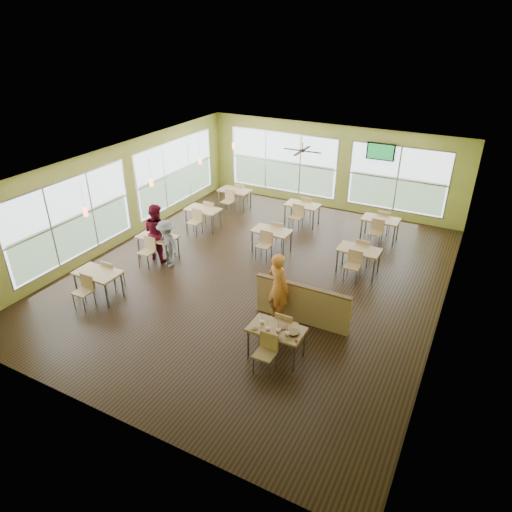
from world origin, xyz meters
name	(u,v)px	position (x,y,z in m)	size (l,w,h in m)	color
room	(258,224)	(0.00, 0.00, 1.60)	(12.00, 12.04, 3.20)	black
window_bays	(232,182)	(-2.65, 3.08, 1.48)	(9.24, 10.24, 2.38)	white
main_table	(276,333)	(2.00, -3.00, 0.63)	(1.22, 1.52, 0.87)	tan
half_wall_divider	(302,304)	(2.00, -1.55, 0.52)	(2.40, 0.14, 1.04)	tan
dining_tables	(254,227)	(-1.05, 1.71, 0.63)	(6.92, 8.72, 0.87)	tan
pendant_lights	(176,171)	(-3.20, 0.68, 2.45)	(0.11, 7.31, 0.86)	#2D2119
ceiling_fan	(302,151)	(0.00, 3.00, 2.95)	(1.25, 1.25, 0.29)	#2D2119
tv_backwall	(381,152)	(1.80, 5.90, 2.45)	(1.00, 0.07, 0.60)	black
man_plaid	(278,287)	(1.43, -1.71, 0.91)	(0.66, 0.44, 1.82)	#F4581B
patron_maroon	(157,232)	(-3.20, -0.51, 0.89)	(0.87, 0.67, 1.78)	maroon
patron_grey	(167,244)	(-2.65, -0.76, 0.73)	(0.94, 0.54, 1.46)	slate
cup_blue	(262,323)	(1.68, -3.05, 0.82)	(0.10, 0.10, 0.36)	white
cup_yellow	(268,330)	(1.90, -3.22, 0.83)	(0.10, 0.10, 0.37)	white
cup_red_near	(278,331)	(2.12, -3.17, 0.82)	(0.10, 0.10, 0.37)	white
cup_red_far	(287,335)	(2.33, -3.19, 0.83)	(0.10, 0.10, 0.37)	white
food_basket	(293,333)	(2.39, -3.01, 0.78)	(0.27, 0.27, 0.06)	black
ketchup_cup	(296,341)	(2.55, -3.21, 0.76)	(0.06, 0.06, 0.02)	#981406
wrapper_left	(254,328)	(1.58, -3.25, 0.77)	(0.16, 0.14, 0.04)	#AA7C52
wrapper_mid	(281,327)	(2.09, -2.95, 0.78)	(0.22, 0.20, 0.05)	#AA7C52
wrapper_right	(279,338)	(2.21, -3.30, 0.77)	(0.12, 0.11, 0.03)	#AA7C52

